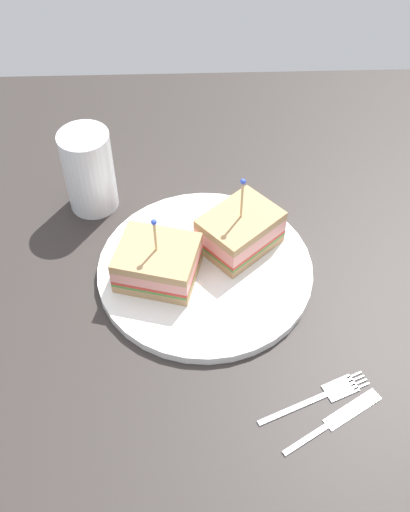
{
  "coord_description": "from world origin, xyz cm",
  "views": [
    {
      "loc": [
        49.41,
        -1.66,
        59.7
      ],
      "look_at": [
        0.0,
        0.0,
        3.2
      ],
      "focal_mm": 43.0,
      "sensor_mm": 36.0,
      "label": 1
    }
  ],
  "objects_px": {
    "knife": "(338,419)",
    "fork": "(326,394)",
    "plate": "(205,270)",
    "sandwich_half_front": "(240,231)",
    "sandwich_half_back": "(158,263)",
    "drink_glass": "(89,173)"
  },
  "relations": [
    {
      "from": "sandwich_half_back",
      "to": "drink_glass",
      "type": "relative_size",
      "value": 0.94
    },
    {
      "from": "plate",
      "to": "sandwich_half_back",
      "type": "distance_m",
      "value": 0.07
    },
    {
      "from": "sandwich_half_front",
      "to": "fork",
      "type": "relative_size",
      "value": 0.92
    },
    {
      "from": "drink_glass",
      "to": "knife",
      "type": "xyz_separation_m",
      "value": [
        0.34,
        0.28,
        -0.05
      ]
    },
    {
      "from": "sandwich_half_front",
      "to": "fork",
      "type": "distance_m",
      "value": 0.23
    },
    {
      "from": "sandwich_half_front",
      "to": "knife",
      "type": "height_order",
      "value": "sandwich_half_front"
    },
    {
      "from": "plate",
      "to": "fork",
      "type": "bearing_deg",
      "value": 35.36
    },
    {
      "from": "plate",
      "to": "sandwich_half_back",
      "type": "relative_size",
      "value": 2.43
    },
    {
      "from": "sandwich_half_back",
      "to": "drink_glass",
      "type": "distance_m",
      "value": 0.17
    },
    {
      "from": "sandwich_half_back",
      "to": "plate",
      "type": "bearing_deg",
      "value": 101.76
    },
    {
      "from": "knife",
      "to": "fork",
      "type": "bearing_deg",
      "value": -165.24
    },
    {
      "from": "fork",
      "to": "plate",
      "type": "bearing_deg",
      "value": -144.64
    },
    {
      "from": "fork",
      "to": "sandwich_half_back",
      "type": "bearing_deg",
      "value": -131.91
    },
    {
      "from": "plate",
      "to": "sandwich_half_front",
      "type": "xyz_separation_m",
      "value": [
        -0.04,
        0.05,
        0.03
      ]
    },
    {
      "from": "plate",
      "to": "knife",
      "type": "bearing_deg",
      "value": 32.89
    },
    {
      "from": "drink_glass",
      "to": "knife",
      "type": "height_order",
      "value": "drink_glass"
    },
    {
      "from": "sandwich_half_back",
      "to": "fork",
      "type": "relative_size",
      "value": 0.87
    },
    {
      "from": "fork",
      "to": "sandwich_half_front",
      "type": "bearing_deg",
      "value": -159.4
    },
    {
      "from": "plate",
      "to": "fork",
      "type": "xyz_separation_m",
      "value": [
        0.18,
        0.12,
        -0.0
      ]
    },
    {
      "from": "sandwich_half_back",
      "to": "fork",
      "type": "height_order",
      "value": "sandwich_half_back"
    },
    {
      "from": "sandwich_half_front",
      "to": "plate",
      "type": "bearing_deg",
      "value": -51.79
    },
    {
      "from": "plate",
      "to": "sandwich_half_front",
      "type": "relative_size",
      "value": 2.29
    }
  ]
}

